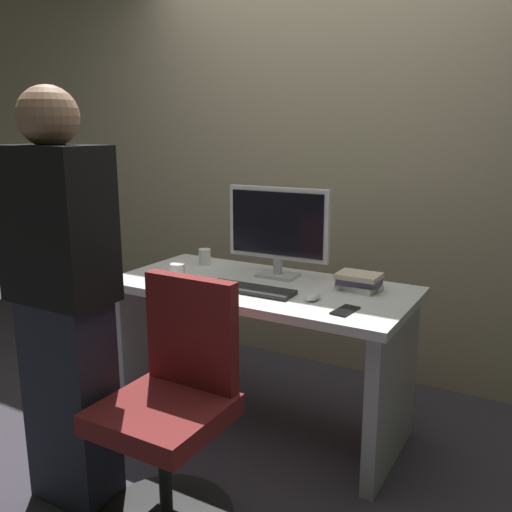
# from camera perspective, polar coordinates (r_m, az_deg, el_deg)

# --- Properties ---
(ground_plane) EXTENTS (9.00, 9.00, 0.00)m
(ground_plane) POSITION_cam_1_polar(r_m,az_deg,el_deg) (2.97, 0.50, -16.98)
(ground_plane) COLOR #3D3842
(wall_back) EXTENTS (6.40, 0.10, 3.00)m
(wall_back) POSITION_cam_1_polar(r_m,az_deg,el_deg) (3.40, 8.32, 13.13)
(wall_back) COLOR tan
(wall_back) RESTS_ON ground
(desk) EXTENTS (1.46, 0.70, 0.75)m
(desk) POSITION_cam_1_polar(r_m,az_deg,el_deg) (2.75, 0.52, -7.57)
(desk) COLOR white
(desk) RESTS_ON ground
(office_chair) EXTENTS (0.52, 0.52, 0.94)m
(office_chair) POSITION_cam_1_polar(r_m,az_deg,el_deg) (2.19, -8.65, -16.00)
(office_chair) COLOR black
(office_chair) RESTS_ON ground
(person_at_desk) EXTENTS (0.40, 0.24, 1.64)m
(person_at_desk) POSITION_cam_1_polar(r_m,az_deg,el_deg) (2.23, -19.35, -4.54)
(person_at_desk) COLOR #262838
(person_at_desk) RESTS_ON ground
(monitor) EXTENTS (0.54, 0.15, 0.46)m
(monitor) POSITION_cam_1_polar(r_m,az_deg,el_deg) (2.75, 2.29, 3.00)
(monitor) COLOR silver
(monitor) RESTS_ON desk
(keyboard) EXTENTS (0.43, 0.13, 0.02)m
(keyboard) POSITION_cam_1_polar(r_m,az_deg,el_deg) (2.55, -0.64, -3.47)
(keyboard) COLOR #262626
(keyboard) RESTS_ON desk
(mouse) EXTENTS (0.06, 0.10, 0.03)m
(mouse) POSITION_cam_1_polar(r_m,az_deg,el_deg) (2.44, 5.90, -4.19)
(mouse) COLOR white
(mouse) RESTS_ON desk
(cup_near_keyboard) EXTENTS (0.07, 0.07, 0.09)m
(cup_near_keyboard) POSITION_cam_1_polar(r_m,az_deg,el_deg) (2.74, -8.10, -1.69)
(cup_near_keyboard) COLOR silver
(cup_near_keyboard) RESTS_ON desk
(cup_by_monitor) EXTENTS (0.07, 0.07, 0.09)m
(cup_by_monitor) POSITION_cam_1_polar(r_m,az_deg,el_deg) (3.06, -5.34, -0.08)
(cup_by_monitor) COLOR white
(cup_by_monitor) RESTS_ON desk
(book_stack) EXTENTS (0.22, 0.16, 0.08)m
(book_stack) POSITION_cam_1_polar(r_m,az_deg,el_deg) (2.61, 10.62, -2.60)
(book_stack) COLOR white
(book_stack) RESTS_ON desk
(cell_phone) EXTENTS (0.09, 0.15, 0.01)m
(cell_phone) POSITION_cam_1_polar(r_m,az_deg,el_deg) (2.31, 9.23, -5.60)
(cell_phone) COLOR black
(cell_phone) RESTS_ON desk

